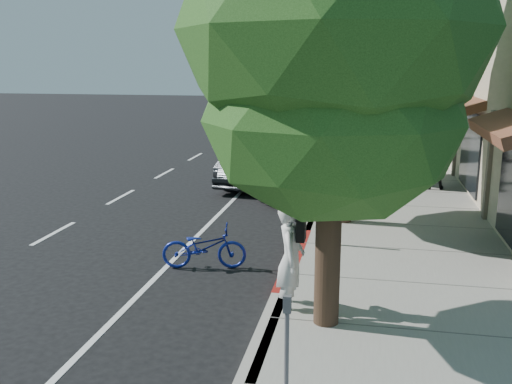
% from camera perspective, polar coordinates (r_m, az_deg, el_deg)
% --- Properties ---
extents(ground, '(120.00, 120.00, 0.00)m').
position_cam_1_polar(ground, '(11.36, 3.16, -8.84)').
color(ground, black).
rests_on(ground, ground).
extents(sidewalk, '(4.60, 56.00, 0.15)m').
position_cam_1_polar(sidewalk, '(18.93, 13.52, -0.05)').
color(sidewalk, gray).
rests_on(sidewalk, ground).
extents(curb, '(0.30, 56.00, 0.15)m').
position_cam_1_polar(curb, '(18.96, 6.56, 0.25)').
color(curb, '#9E998E').
rests_on(curb, ground).
extents(curb_red_segment, '(0.32, 4.00, 0.15)m').
position_cam_1_polar(curb_red_segment, '(12.26, 3.83, -6.81)').
color(curb_red_segment, maroon).
rests_on(curb_red_segment, ground).
extents(street_tree_0, '(4.52, 4.52, 7.35)m').
position_cam_1_polar(street_tree_0, '(8.47, 7.82, 14.98)').
color(street_tree_0, black).
rests_on(street_tree_0, ground).
extents(street_tree_1, '(5.37, 5.37, 8.34)m').
position_cam_1_polar(street_tree_1, '(14.49, 9.42, 16.24)').
color(street_tree_1, black).
rests_on(street_tree_1, ground).
extents(street_tree_2, '(3.77, 3.77, 7.28)m').
position_cam_1_polar(street_tree_2, '(20.46, 9.97, 13.96)').
color(street_tree_2, black).
rests_on(street_tree_2, ground).
extents(street_tree_3, '(5.51, 5.51, 7.74)m').
position_cam_1_polar(street_tree_3, '(26.46, 10.30, 13.59)').
color(street_tree_3, black).
rests_on(street_tree_3, ground).
extents(street_tree_4, '(4.43, 4.43, 7.54)m').
position_cam_1_polar(street_tree_4, '(32.46, 10.52, 13.57)').
color(street_tree_4, black).
rests_on(street_tree_4, ground).
extents(street_tree_5, '(5.02, 5.02, 7.04)m').
position_cam_1_polar(street_tree_5, '(38.46, 10.63, 12.68)').
color(street_tree_5, black).
rests_on(street_tree_5, ground).
extents(cyclist, '(0.53, 0.75, 1.95)m').
position_cam_1_polar(cyclist, '(9.63, 3.49, -6.71)').
color(cyclist, silver).
rests_on(cyclist, ground).
extents(bicycle, '(1.83, 0.94, 0.91)m').
position_cam_1_polar(bicycle, '(11.91, -5.20, -5.49)').
color(bicycle, navy).
rests_on(bicycle, ground).
extents(silver_suv, '(2.67, 5.35, 1.46)m').
position_cam_1_polar(silver_suv, '(18.66, 5.03, 2.12)').
color(silver_suv, '#BBBBC0').
rests_on(silver_suv, ground).
extents(dark_sedan, '(2.34, 5.21, 1.66)m').
position_cam_1_polar(dark_sedan, '(20.07, 0.58, 3.23)').
color(dark_sedan, black).
rests_on(dark_sedan, ground).
extents(white_pickup, '(2.65, 5.64, 1.59)m').
position_cam_1_polar(white_pickup, '(25.93, 3.03, 5.34)').
color(white_pickup, silver).
rests_on(white_pickup, ground).
extents(dark_suv_far, '(2.40, 5.05, 1.67)m').
position_cam_1_polar(dark_suv_far, '(36.08, 7.34, 7.45)').
color(dark_suv_far, black).
rests_on(dark_suv_far, ground).
extents(pedestrian, '(1.03, 0.88, 1.86)m').
position_cam_1_polar(pedestrian, '(19.34, 17.14, 3.04)').
color(pedestrian, black).
rests_on(pedestrian, sidewalk).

